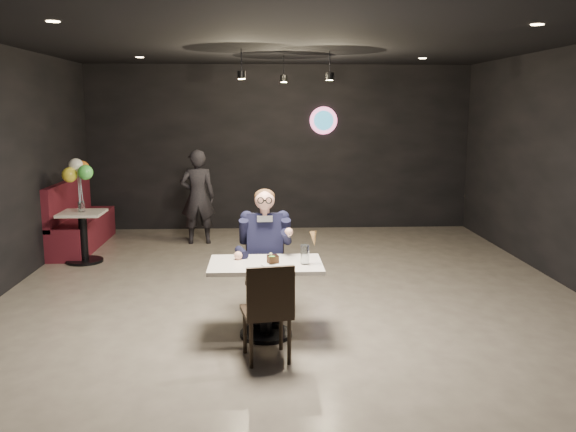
{
  "coord_description": "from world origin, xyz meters",
  "views": [
    {
      "loc": [
        -0.37,
        -6.73,
        2.25
      ],
      "look_at": [
        -0.07,
        -0.36,
        1.1
      ],
      "focal_mm": 38.0,
      "sensor_mm": 36.0,
      "label": 1
    }
  ],
  "objects_px": {
    "booth_bench": "(82,214)",
    "balloon_vase": "(82,207)",
    "sundae_glass": "(305,254)",
    "passerby": "(198,197)",
    "chair_near": "(266,310)",
    "chair_far": "(265,276)",
    "main_table": "(266,299)",
    "side_table": "(83,237)",
    "seated_man": "(265,252)"
  },
  "relations": [
    {
      "from": "main_table",
      "to": "booth_bench",
      "type": "height_order",
      "value": "booth_bench"
    },
    {
      "from": "main_table",
      "to": "seated_man",
      "type": "height_order",
      "value": "seated_man"
    },
    {
      "from": "chair_near",
      "to": "booth_bench",
      "type": "relative_size",
      "value": 0.42
    },
    {
      "from": "chair_near",
      "to": "sundae_glass",
      "type": "distance_m",
      "value": 0.73
    },
    {
      "from": "chair_far",
      "to": "passerby",
      "type": "xyz_separation_m",
      "value": [
        -1.07,
        3.68,
        0.32
      ]
    },
    {
      "from": "chair_far",
      "to": "chair_near",
      "type": "distance_m",
      "value": 1.11
    },
    {
      "from": "booth_bench",
      "to": "sundae_glass",
      "type": "bearing_deg",
      "value": -51.18
    },
    {
      "from": "seated_man",
      "to": "balloon_vase",
      "type": "height_order",
      "value": "seated_man"
    },
    {
      "from": "chair_near",
      "to": "seated_man",
      "type": "relative_size",
      "value": 0.64
    },
    {
      "from": "sundae_glass",
      "to": "side_table",
      "type": "bearing_deg",
      "value": 134.03
    },
    {
      "from": "chair_near",
      "to": "booth_bench",
      "type": "distance_m",
      "value": 5.45
    },
    {
      "from": "balloon_vase",
      "to": "passerby",
      "type": "height_order",
      "value": "passerby"
    },
    {
      "from": "balloon_vase",
      "to": "side_table",
      "type": "bearing_deg",
      "value": 0.0
    },
    {
      "from": "seated_man",
      "to": "booth_bench",
      "type": "relative_size",
      "value": 0.66
    },
    {
      "from": "booth_bench",
      "to": "balloon_vase",
      "type": "height_order",
      "value": "booth_bench"
    },
    {
      "from": "chair_near",
      "to": "booth_bench",
      "type": "bearing_deg",
      "value": 111.99
    },
    {
      "from": "chair_near",
      "to": "chair_far",
      "type": "bearing_deg",
      "value": 79.54
    },
    {
      "from": "chair_far",
      "to": "seated_man",
      "type": "xyz_separation_m",
      "value": [
        0.0,
        0.0,
        0.26
      ]
    },
    {
      "from": "balloon_vase",
      "to": "passerby",
      "type": "distance_m",
      "value": 1.96
    },
    {
      "from": "side_table",
      "to": "balloon_vase",
      "type": "distance_m",
      "value": 0.44
    },
    {
      "from": "main_table",
      "to": "passerby",
      "type": "relative_size",
      "value": 0.7
    },
    {
      "from": "main_table",
      "to": "booth_bench",
      "type": "relative_size",
      "value": 0.51
    },
    {
      "from": "sundae_glass",
      "to": "booth_bench",
      "type": "bearing_deg",
      "value": 128.82
    },
    {
      "from": "sundae_glass",
      "to": "passerby",
      "type": "xyz_separation_m",
      "value": [
        -1.45,
        4.3,
        -0.06
      ]
    },
    {
      "from": "side_table",
      "to": "balloon_vase",
      "type": "bearing_deg",
      "value": 0.0
    },
    {
      "from": "chair_far",
      "to": "balloon_vase",
      "type": "distance_m",
      "value": 3.64
    },
    {
      "from": "main_table",
      "to": "side_table",
      "type": "bearing_deg",
      "value": 130.81
    },
    {
      "from": "sundae_glass",
      "to": "side_table",
      "type": "xyz_separation_m",
      "value": [
        -3.01,
        3.11,
        -0.46
      ]
    },
    {
      "from": "balloon_vase",
      "to": "chair_near",
      "type": "bearing_deg",
      "value": -53.9
    },
    {
      "from": "sundae_glass",
      "to": "booth_bench",
      "type": "distance_m",
      "value": 5.29
    },
    {
      "from": "seated_man",
      "to": "sundae_glass",
      "type": "distance_m",
      "value": 0.74
    },
    {
      "from": "balloon_vase",
      "to": "passerby",
      "type": "bearing_deg",
      "value": 37.5
    },
    {
      "from": "main_table",
      "to": "sundae_glass",
      "type": "xyz_separation_m",
      "value": [
        0.38,
        -0.07,
        0.47
      ]
    },
    {
      "from": "main_table",
      "to": "sundae_glass",
      "type": "relative_size",
      "value": 5.82
    },
    {
      "from": "sundae_glass",
      "to": "balloon_vase",
      "type": "bearing_deg",
      "value": 134.03
    },
    {
      "from": "main_table",
      "to": "passerby",
      "type": "xyz_separation_m",
      "value": [
        -1.07,
        4.23,
        0.41
      ]
    },
    {
      "from": "main_table",
      "to": "balloon_vase",
      "type": "xyz_separation_m",
      "value": [
        -2.63,
        3.04,
        0.45
      ]
    },
    {
      "from": "chair_far",
      "to": "passerby",
      "type": "distance_m",
      "value": 3.85
    },
    {
      "from": "main_table",
      "to": "booth_bench",
      "type": "distance_m",
      "value": 4.99
    },
    {
      "from": "chair_near",
      "to": "passerby",
      "type": "relative_size",
      "value": 0.59
    },
    {
      "from": "seated_man",
      "to": "passerby",
      "type": "distance_m",
      "value": 3.84
    },
    {
      "from": "chair_near",
      "to": "passerby",
      "type": "height_order",
      "value": "passerby"
    },
    {
      "from": "passerby",
      "to": "main_table",
      "type": "bearing_deg",
      "value": 100.26
    },
    {
      "from": "booth_bench",
      "to": "seated_man",
      "type": "bearing_deg",
      "value": -50.03
    },
    {
      "from": "booth_bench",
      "to": "passerby",
      "type": "distance_m",
      "value": 1.88
    },
    {
      "from": "seated_man",
      "to": "side_table",
      "type": "relative_size",
      "value": 1.9
    },
    {
      "from": "booth_bench",
      "to": "chair_far",
      "type": "bearing_deg",
      "value": -50.03
    },
    {
      "from": "chair_near",
      "to": "booth_bench",
      "type": "xyz_separation_m",
      "value": [
        -2.93,
        4.6,
        0.08
      ]
    },
    {
      "from": "booth_bench",
      "to": "passerby",
      "type": "xyz_separation_m",
      "value": [
        1.85,
        0.19,
        0.24
      ]
    },
    {
      "from": "seated_man",
      "to": "balloon_vase",
      "type": "bearing_deg",
      "value": 136.51
    }
  ]
}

